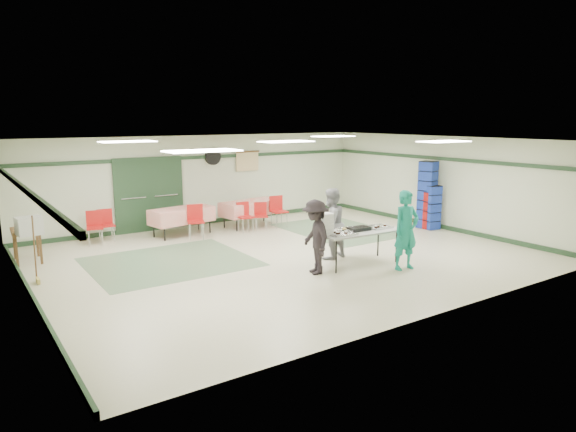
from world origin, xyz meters
TOP-DOWN VIEW (x-y plane):
  - floor at (0.00, 0.00)m, footprint 11.00×11.00m
  - ceiling at (0.00, 0.00)m, footprint 11.00×11.00m
  - wall_back at (0.00, 4.50)m, footprint 11.00×0.00m
  - wall_front at (0.00, -4.50)m, footprint 11.00×0.00m
  - wall_left at (-5.50, 0.00)m, footprint 0.00×9.00m
  - wall_right at (5.50, 0.00)m, footprint 0.00×9.00m
  - trim_back at (0.00, 4.47)m, footprint 11.00×0.06m
  - baseboard_back at (0.00, 4.47)m, footprint 11.00×0.06m
  - trim_left at (-5.47, 0.00)m, footprint 0.06×9.00m
  - baseboard_left at (-5.47, 0.00)m, footprint 0.06×9.00m
  - trim_right at (5.47, 0.00)m, footprint 0.06×9.00m
  - baseboard_right at (5.47, 0.00)m, footprint 0.06×9.00m
  - green_patch_a at (-2.50, 1.00)m, footprint 3.50×3.00m
  - green_patch_b at (2.80, 1.50)m, footprint 2.50×3.50m
  - double_door_left at (-2.20, 4.44)m, footprint 0.90×0.06m
  - double_door_right at (-1.25, 4.44)m, footprint 0.90×0.06m
  - door_frame at (-1.73, 4.42)m, footprint 2.00×0.03m
  - wall_fan at (0.30, 4.44)m, footprint 0.50×0.10m
  - scroll_banner at (1.50, 4.44)m, footprint 0.80×0.02m
  - serving_table at (0.92, -1.51)m, footprint 1.97×0.89m
  - sheet_tray_right at (1.51, -1.53)m, footprint 0.56×0.44m
  - sheet_tray_mid at (0.81, -1.38)m, footprint 0.57×0.45m
  - sheet_tray_left at (0.36, -1.60)m, footprint 0.59×0.46m
  - baking_pan at (0.95, -1.48)m, footprint 0.50×0.33m
  - foam_box_stack at (0.07, -1.41)m, footprint 0.27×0.25m
  - volunteer_teal at (1.50, -2.36)m, footprint 0.66×0.47m
  - volunteer_grey at (0.71, -0.79)m, footprint 0.90×0.76m
  - volunteer_dark at (-0.29, -1.53)m, footprint 0.85×1.13m
  - dining_table_a at (1.01, 3.40)m, footprint 1.95×1.09m
  - dining_table_b at (-1.19, 3.40)m, footprint 1.83×1.03m
  - chair_a at (1.00, 2.82)m, footprint 0.49×0.49m
  - chair_b at (0.46, 2.83)m, footprint 0.42×0.42m
  - chair_c at (1.60, 2.84)m, footprint 0.47×0.47m
  - chair_d at (-1.04, 2.84)m, footprint 0.54×0.54m
  - chair_loose_a at (-3.13, 3.88)m, footprint 0.42×0.43m
  - chair_loose_b at (-3.46, 3.68)m, footprint 0.48×0.48m
  - crate_stack_blue_a at (5.15, 0.24)m, footprint 0.53×0.53m
  - crate_stack_red at (5.15, 0.23)m, footprint 0.43×0.43m
  - crate_stack_blue_b at (5.15, 0.05)m, footprint 0.46×0.46m
  - printer_table at (-5.15, 2.84)m, footprint 0.65×0.95m
  - office_printer at (-5.15, 2.23)m, footprint 0.54×0.48m
  - broom at (-5.23, 1.05)m, footprint 0.08×0.22m

SIDE VIEW (x-z plane):
  - floor at x=0.00m, z-range 0.00..0.00m
  - green_patch_a at x=-2.50m, z-range 0.00..0.01m
  - green_patch_b at x=2.80m, z-range 0.00..0.01m
  - baseboard_back at x=0.00m, z-range 0.00..0.12m
  - baseboard_left at x=-5.47m, z-range 0.00..0.12m
  - baseboard_right at x=5.47m, z-range 0.00..0.12m
  - chair_a at x=1.00m, z-range 0.09..0.88m
  - chair_loose_a at x=-3.13m, z-range 0.09..0.94m
  - chair_b at x=0.46m, z-range 0.09..0.94m
  - chair_loose_b at x=-3.46m, z-range 0.10..0.96m
  - crate_stack_red at x=5.15m, z-range 0.00..1.10m
  - chair_d at x=-1.04m, z-range 0.10..1.02m
  - chair_c at x=1.60m, z-range 0.11..1.03m
  - dining_table_b at x=-1.19m, z-range 0.19..0.95m
  - dining_table_a at x=1.01m, z-range 0.19..0.95m
  - crate_stack_blue_b at x=5.15m, z-range 0.00..1.29m
  - printer_table at x=-5.15m, z-range 0.27..1.02m
  - broom at x=-5.23m, z-range 0.03..1.37m
  - serving_table at x=0.92m, z-range 0.34..1.10m
  - sheet_tray_right at x=1.51m, z-range 0.76..0.78m
  - sheet_tray_mid at x=0.81m, z-range 0.76..0.78m
  - sheet_tray_left at x=0.36m, z-range 0.76..0.78m
  - volunteer_dark at x=-0.29m, z-range 0.00..1.56m
  - baking_pan at x=0.95m, z-range 0.76..0.84m
  - volunteer_grey at x=0.71m, z-range 0.00..1.64m
  - volunteer_teal at x=1.50m, z-range 0.00..1.71m
  - office_printer at x=-5.15m, z-range 0.75..1.13m
  - crate_stack_blue_a at x=5.15m, z-range 0.00..1.98m
  - foam_box_stack at x=0.07m, z-range 0.76..1.23m
  - double_door_left at x=-2.20m, z-range 0.00..2.10m
  - double_door_right at x=-1.25m, z-range 0.00..2.10m
  - door_frame at x=-1.73m, z-range -0.02..2.12m
  - wall_back at x=0.00m, z-range -4.15..6.85m
  - wall_front at x=0.00m, z-range -4.15..6.85m
  - wall_left at x=-5.50m, z-range -3.15..5.85m
  - wall_right at x=5.50m, z-range -3.15..5.85m
  - scroll_banner at x=1.50m, z-range 1.55..2.15m
  - trim_back at x=0.00m, z-range 2.00..2.10m
  - trim_left at x=-5.47m, z-range 2.00..2.10m
  - trim_right at x=5.47m, z-range 2.00..2.10m
  - wall_fan at x=0.30m, z-range 1.80..2.30m
  - ceiling at x=0.00m, z-range 2.70..2.70m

